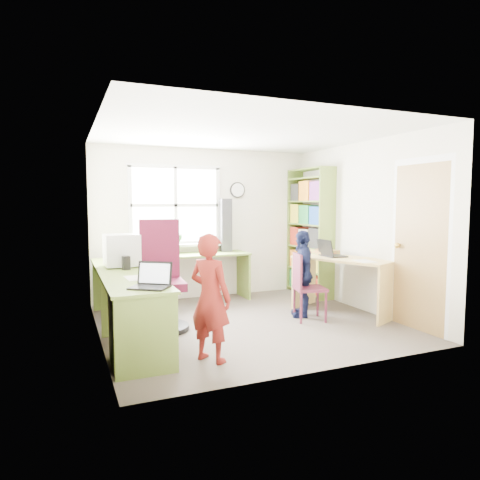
{
  "coord_description": "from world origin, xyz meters",
  "views": [
    {
      "loc": [
        -2.16,
        -4.92,
        1.54
      ],
      "look_at": [
        0.0,
        0.25,
        1.05
      ],
      "focal_mm": 32.0,
      "sensor_mm": 36.0,
      "label": 1
    }
  ],
  "objects_px": {
    "cd_tower": "(226,225)",
    "person_green": "(156,273)",
    "laptop_left": "(152,281)",
    "swivel_chair": "(162,282)",
    "laptop_right": "(330,253)",
    "person_navy": "(302,273)",
    "bookshelf": "(310,235)",
    "wooden_chair": "(305,284)",
    "crt_monitor": "(122,250)",
    "person_red": "(210,298)",
    "potted_plant": "(177,244)",
    "right_desk": "(343,273)",
    "l_desk": "(149,302)"
  },
  "relations": [
    {
      "from": "potted_plant",
      "to": "person_green",
      "type": "relative_size",
      "value": 0.26
    },
    {
      "from": "bookshelf",
      "to": "laptop_left",
      "type": "height_order",
      "value": "bookshelf"
    },
    {
      "from": "potted_plant",
      "to": "person_navy",
      "type": "relative_size",
      "value": 0.26
    },
    {
      "from": "laptop_right",
      "to": "cd_tower",
      "type": "xyz_separation_m",
      "value": [
        -1.04,
        1.41,
        0.34
      ]
    },
    {
      "from": "laptop_left",
      "to": "person_navy",
      "type": "distance_m",
      "value": 2.45
    },
    {
      "from": "person_green",
      "to": "person_navy",
      "type": "distance_m",
      "value": 1.98
    },
    {
      "from": "laptop_right",
      "to": "person_navy",
      "type": "relative_size",
      "value": 0.31
    },
    {
      "from": "crt_monitor",
      "to": "cd_tower",
      "type": "height_order",
      "value": "cd_tower"
    },
    {
      "from": "laptop_left",
      "to": "person_red",
      "type": "xyz_separation_m",
      "value": [
        0.54,
        -0.1,
        -0.18
      ]
    },
    {
      "from": "l_desk",
      "to": "laptop_right",
      "type": "xyz_separation_m",
      "value": [
        2.63,
        0.41,
        0.38
      ]
    },
    {
      "from": "cd_tower",
      "to": "person_green",
      "type": "relative_size",
      "value": 0.72
    },
    {
      "from": "laptop_right",
      "to": "person_green",
      "type": "xyz_separation_m",
      "value": [
        -2.34,
        0.65,
        -0.24
      ]
    },
    {
      "from": "swivel_chair",
      "to": "person_navy",
      "type": "distance_m",
      "value": 1.89
    },
    {
      "from": "crt_monitor",
      "to": "cd_tower",
      "type": "bearing_deg",
      "value": 28.19
    },
    {
      "from": "wooden_chair",
      "to": "laptop_right",
      "type": "bearing_deg",
      "value": 41.04
    },
    {
      "from": "person_red",
      "to": "laptop_left",
      "type": "bearing_deg",
      "value": 44.33
    },
    {
      "from": "bookshelf",
      "to": "cd_tower",
      "type": "relative_size",
      "value": 2.46
    },
    {
      "from": "laptop_right",
      "to": "person_red",
      "type": "relative_size",
      "value": 0.29
    },
    {
      "from": "laptop_left",
      "to": "cd_tower",
      "type": "distance_m",
      "value": 3.03
    },
    {
      "from": "wooden_chair",
      "to": "person_green",
      "type": "xyz_separation_m",
      "value": [
        -1.76,
        0.94,
        0.12
      ]
    },
    {
      "from": "swivel_chair",
      "to": "laptop_right",
      "type": "height_order",
      "value": "swivel_chair"
    },
    {
      "from": "wooden_chair",
      "to": "person_green",
      "type": "bearing_deg",
      "value": 166.44
    },
    {
      "from": "person_green",
      "to": "right_desk",
      "type": "bearing_deg",
      "value": -76.48
    },
    {
      "from": "right_desk",
      "to": "swivel_chair",
      "type": "xyz_separation_m",
      "value": [
        -2.48,
        0.26,
        0.01
      ]
    },
    {
      "from": "person_red",
      "to": "person_navy",
      "type": "height_order",
      "value": "person_red"
    },
    {
      "from": "swivel_chair",
      "to": "cd_tower",
      "type": "relative_size",
      "value": 1.56
    },
    {
      "from": "crt_monitor",
      "to": "cd_tower",
      "type": "xyz_separation_m",
      "value": [
        1.77,
        1.05,
        0.22
      ]
    },
    {
      "from": "potted_plant",
      "to": "person_navy",
      "type": "bearing_deg",
      "value": -47.49
    },
    {
      "from": "bookshelf",
      "to": "laptop_left",
      "type": "relative_size",
      "value": 4.77
    },
    {
      "from": "bookshelf",
      "to": "laptop_left",
      "type": "bearing_deg",
      "value": -144.89
    },
    {
      "from": "bookshelf",
      "to": "wooden_chair",
      "type": "relative_size",
      "value": 2.38
    },
    {
      "from": "wooden_chair",
      "to": "person_green",
      "type": "distance_m",
      "value": 2.0
    },
    {
      "from": "bookshelf",
      "to": "wooden_chair",
      "type": "height_order",
      "value": "bookshelf"
    },
    {
      "from": "swivel_chair",
      "to": "l_desk",
      "type": "bearing_deg",
      "value": -112.79
    },
    {
      "from": "l_desk",
      "to": "swivel_chair",
      "type": "height_order",
      "value": "swivel_chair"
    },
    {
      "from": "l_desk",
      "to": "bookshelf",
      "type": "bearing_deg",
      "value": 26.43
    },
    {
      "from": "person_navy",
      "to": "bookshelf",
      "type": "bearing_deg",
      "value": 167.17
    },
    {
      "from": "l_desk",
      "to": "wooden_chair",
      "type": "distance_m",
      "value": 2.06
    },
    {
      "from": "laptop_right",
      "to": "person_green",
      "type": "distance_m",
      "value": 2.44
    },
    {
      "from": "swivel_chair",
      "to": "potted_plant",
      "type": "distance_m",
      "value": 1.45
    },
    {
      "from": "right_desk",
      "to": "cd_tower",
      "type": "bearing_deg",
      "value": 101.73
    },
    {
      "from": "bookshelf",
      "to": "person_green",
      "type": "relative_size",
      "value": 1.77
    },
    {
      "from": "laptop_right",
      "to": "cd_tower",
      "type": "height_order",
      "value": "cd_tower"
    },
    {
      "from": "potted_plant",
      "to": "person_navy",
      "type": "distance_m",
      "value": 2.03
    },
    {
      "from": "right_desk",
      "to": "crt_monitor",
      "type": "distance_m",
      "value": 2.99
    },
    {
      "from": "swivel_chair",
      "to": "cd_tower",
      "type": "bearing_deg",
      "value": 49.02
    },
    {
      "from": "bookshelf",
      "to": "person_navy",
      "type": "height_order",
      "value": "bookshelf"
    },
    {
      "from": "right_desk",
      "to": "bookshelf",
      "type": "bearing_deg",
      "value": 55.9
    },
    {
      "from": "right_desk",
      "to": "crt_monitor",
      "type": "xyz_separation_m",
      "value": [
        -2.91,
        0.54,
        0.39
      ]
    },
    {
      "from": "swivel_chair",
      "to": "potted_plant",
      "type": "xyz_separation_m",
      "value": [
        0.53,
        1.3,
        0.33
      ]
    }
  ]
}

